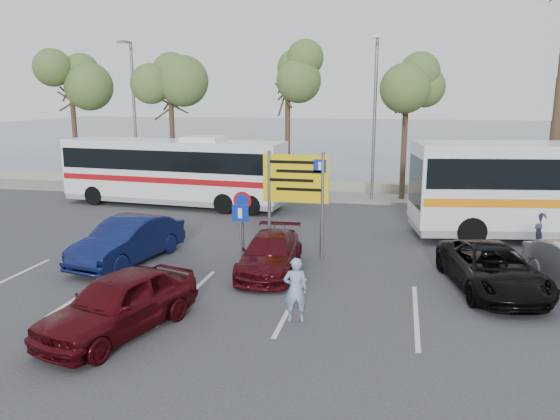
% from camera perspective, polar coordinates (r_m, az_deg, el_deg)
% --- Properties ---
extents(ground, '(120.00, 120.00, 0.00)m').
position_cam_1_polar(ground, '(15.89, -4.18, -8.02)').
color(ground, '#353537').
rests_on(ground, ground).
extents(kerb_strip, '(44.00, 2.40, 0.15)m').
position_cam_1_polar(kerb_strip, '(29.11, 3.68, 1.44)').
color(kerb_strip, gray).
rests_on(kerb_strip, ground).
extents(seawall, '(48.00, 0.80, 0.60)m').
position_cam_1_polar(seawall, '(31.02, 4.25, 2.52)').
color(seawall, gray).
rests_on(seawall, ground).
extents(sea, '(140.00, 140.00, 0.00)m').
position_cam_1_polar(sea, '(74.60, 9.17, 7.79)').
color(sea, '#38475A').
rests_on(sea, ground).
extents(tree_far_left, '(3.20, 3.20, 7.60)m').
position_cam_1_polar(tree_far_left, '(33.71, -21.05, 12.82)').
color(tree_far_left, '#382619').
rests_on(tree_far_left, kerb_strip).
extents(tree_left, '(3.20, 3.20, 7.20)m').
position_cam_1_polar(tree_left, '(30.85, -11.40, 12.91)').
color(tree_left, '#382619').
rests_on(tree_left, kerb_strip).
extents(tree_mid, '(3.20, 3.20, 8.00)m').
position_cam_1_polar(tree_mid, '(28.90, 0.83, 14.50)').
color(tree_mid, '#382619').
rests_on(tree_mid, kerb_strip).
extents(tree_right, '(3.20, 3.20, 7.40)m').
position_cam_1_polar(tree_right, '(28.29, 13.15, 13.25)').
color(tree_right, '#382619').
rests_on(tree_right, kerb_strip).
extents(street_lamp_left, '(0.45, 1.15, 8.01)m').
position_cam_1_polar(street_lamp_left, '(31.28, -15.06, 10.14)').
color(street_lamp_left, slate).
rests_on(street_lamp_left, kerb_strip).
extents(street_lamp_right, '(0.45, 1.15, 8.01)m').
position_cam_1_polar(street_lamp_right, '(27.84, 9.86, 10.18)').
color(street_lamp_right, slate).
rests_on(street_lamp_right, kerb_strip).
extents(direction_sign, '(2.20, 0.12, 3.60)m').
position_cam_1_polar(direction_sign, '(18.04, 1.66, 2.45)').
color(direction_sign, slate).
rests_on(direction_sign, ground).
extents(sign_no_stop, '(0.60, 0.08, 2.35)m').
position_cam_1_polar(sign_no_stop, '(17.80, -3.93, -0.51)').
color(sign_no_stop, slate).
rests_on(sign_no_stop, ground).
extents(sign_parking, '(0.50, 0.07, 2.25)m').
position_cam_1_polar(sign_parking, '(16.23, -4.14, -2.15)').
color(sign_parking, slate).
rests_on(sign_parking, ground).
extents(lane_markings, '(12.02, 4.20, 0.01)m').
position_cam_1_polar(lane_markings, '(15.36, -9.39, -8.86)').
color(lane_markings, silver).
rests_on(lane_markings, ground).
extents(coach_bus_left, '(11.20, 3.22, 3.44)m').
position_cam_1_polar(coach_bus_left, '(27.31, -11.07, 3.77)').
color(coach_bus_left, white).
rests_on(coach_bus_left, ground).
extents(car_blue, '(2.35, 4.66, 1.46)m').
position_cam_1_polar(car_blue, '(18.58, -15.60, -3.08)').
color(car_blue, '#0F1848').
rests_on(car_blue, ground).
extents(car_maroon, '(1.89, 4.17, 1.18)m').
position_cam_1_polar(car_maroon, '(16.94, -1.03, -4.58)').
color(car_maroon, '#4A0C13').
rests_on(car_maroon, ground).
extents(car_red, '(2.83, 4.52, 1.44)m').
position_cam_1_polar(car_red, '(13.30, -16.47, -9.29)').
color(car_red, '#4D0B10').
rests_on(car_red, ground).
extents(suv_black, '(3.01, 4.91, 1.27)m').
position_cam_1_polar(suv_black, '(16.52, 21.28, -5.71)').
color(suv_black, black).
rests_on(suv_black, ground).
extents(pedestrian_near, '(0.67, 0.52, 1.61)m').
position_cam_1_polar(pedestrian_near, '(13.34, 1.63, -8.31)').
color(pedestrian_near, '#8198BB').
rests_on(pedestrian_near, ground).
extents(pedestrian_far, '(1.04, 1.06, 1.72)m').
position_cam_1_polar(pedestrian_far, '(21.86, 25.34, -1.21)').
color(pedestrian_far, '#32364C').
rests_on(pedestrian_far, ground).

